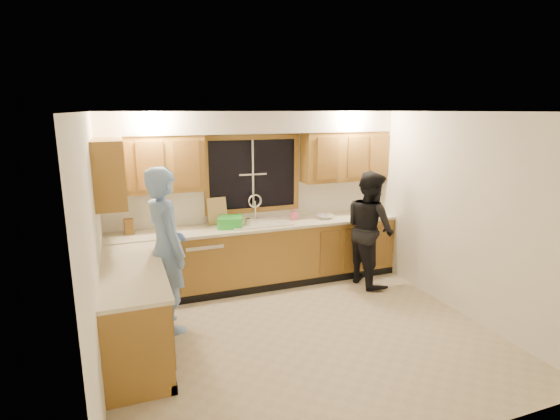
# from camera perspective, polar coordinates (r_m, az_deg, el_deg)

# --- Properties ---
(floor) EXTENTS (4.20, 4.20, 0.00)m
(floor) POSITION_cam_1_polar(r_m,az_deg,el_deg) (5.21, 3.02, -15.96)
(floor) COLOR #BFB193
(floor) RESTS_ON ground
(ceiling) EXTENTS (4.20, 4.20, 0.00)m
(ceiling) POSITION_cam_1_polar(r_m,az_deg,el_deg) (4.56, 3.39, 12.71)
(ceiling) COLOR silver
(wall_back) EXTENTS (4.20, 0.00, 4.20)m
(wall_back) POSITION_cam_1_polar(r_m,az_deg,el_deg) (6.47, -3.57, 1.63)
(wall_back) COLOR white
(wall_back) RESTS_ON ground
(wall_left) EXTENTS (0.00, 3.80, 3.80)m
(wall_left) POSITION_cam_1_polar(r_m,az_deg,el_deg) (4.37, -23.03, -4.98)
(wall_left) COLOR white
(wall_left) RESTS_ON ground
(wall_right) EXTENTS (0.00, 3.80, 3.80)m
(wall_right) POSITION_cam_1_polar(r_m,az_deg,el_deg) (5.88, 22.29, -0.48)
(wall_right) COLOR white
(wall_right) RESTS_ON ground
(base_cabinets_back) EXTENTS (4.20, 0.60, 0.88)m
(base_cabinets_back) POSITION_cam_1_polar(r_m,az_deg,el_deg) (6.41, -2.68, -5.99)
(base_cabinets_back) COLOR olive
(base_cabinets_back) RESTS_ON ground
(base_cabinets_left) EXTENTS (0.60, 1.90, 0.88)m
(base_cabinets_left) POSITION_cam_1_polar(r_m,az_deg,el_deg) (4.98, -18.53, -12.43)
(base_cabinets_left) COLOR olive
(base_cabinets_left) RESTS_ON ground
(countertop_back) EXTENTS (4.20, 0.63, 0.04)m
(countertop_back) POSITION_cam_1_polar(r_m,az_deg,el_deg) (6.26, -2.68, -2.05)
(countertop_back) COLOR #ECE4C6
(countertop_back) RESTS_ON base_cabinets_back
(countertop_left) EXTENTS (0.63, 1.90, 0.04)m
(countertop_left) POSITION_cam_1_polar(r_m,az_deg,el_deg) (4.80, -18.74, -7.44)
(countertop_left) COLOR #ECE4C6
(countertop_left) RESTS_ON base_cabinets_left
(upper_cabinets_left) EXTENTS (1.35, 0.33, 0.75)m
(upper_cabinets_left) POSITION_cam_1_polar(r_m,az_deg,el_deg) (5.96, -16.44, 5.75)
(upper_cabinets_left) COLOR olive
(upper_cabinets_left) RESTS_ON wall_back
(upper_cabinets_right) EXTENTS (1.35, 0.33, 0.75)m
(upper_cabinets_right) POSITION_cam_1_polar(r_m,az_deg,el_deg) (6.79, 8.44, 6.95)
(upper_cabinets_right) COLOR olive
(upper_cabinets_right) RESTS_ON wall_back
(upper_cabinets_return) EXTENTS (0.33, 0.90, 0.75)m
(upper_cabinets_return) POSITION_cam_1_polar(r_m,az_deg,el_deg) (5.34, -21.39, 4.61)
(upper_cabinets_return) COLOR olive
(upper_cabinets_return) RESTS_ON wall_left
(soffit) EXTENTS (4.20, 0.35, 0.30)m
(soffit) POSITION_cam_1_polar(r_m,az_deg,el_deg) (6.18, -3.23, 11.37)
(soffit) COLOR white
(soffit) RESTS_ON wall_back
(window_frame) EXTENTS (1.44, 0.03, 1.14)m
(window_frame) POSITION_cam_1_polar(r_m,az_deg,el_deg) (6.41, -3.59, 4.68)
(window_frame) COLOR black
(window_frame) RESTS_ON wall_back
(sink) EXTENTS (0.86, 0.52, 0.57)m
(sink) POSITION_cam_1_polar(r_m,az_deg,el_deg) (6.29, -2.73, -2.31)
(sink) COLOR white
(sink) RESTS_ON countertop_back
(dishwasher) EXTENTS (0.60, 0.56, 0.82)m
(dishwasher) POSITION_cam_1_polar(r_m,az_deg,el_deg) (6.22, -10.18, -7.08)
(dishwasher) COLOR white
(dishwasher) RESTS_ON floor
(stove) EXTENTS (0.58, 0.75, 0.90)m
(stove) POSITION_cam_1_polar(r_m,az_deg,el_deg) (4.46, -18.22, -15.36)
(stove) COLOR white
(stove) RESTS_ON floor
(man) EXTENTS (0.63, 0.80, 1.92)m
(man) POSITION_cam_1_polar(r_m,az_deg,el_deg) (5.16, -14.63, -5.06)
(man) COLOR #749DDC
(man) RESTS_ON floor
(woman) EXTENTS (0.68, 0.85, 1.68)m
(woman) POSITION_cam_1_polar(r_m,az_deg,el_deg) (6.47, 11.64, -2.36)
(woman) COLOR black
(woman) RESTS_ON floor
(knife_block) EXTENTS (0.13, 0.11, 0.21)m
(knife_block) POSITION_cam_1_polar(r_m,az_deg,el_deg) (6.07, -19.14, -2.05)
(knife_block) COLOR olive
(knife_block) RESTS_ON countertop_back
(cutting_board) EXTENTS (0.30, 0.13, 0.38)m
(cutting_board) POSITION_cam_1_polar(r_m,az_deg,el_deg) (6.29, -8.21, -0.11)
(cutting_board) COLOR tan
(cutting_board) RESTS_ON countertop_back
(dish_crate) EXTENTS (0.41, 0.40, 0.15)m
(dish_crate) POSITION_cam_1_polar(r_m,az_deg,el_deg) (6.10, -6.51, -1.59)
(dish_crate) COLOR green
(dish_crate) RESTS_ON countertop_back
(soap_bottle) EXTENTS (0.10, 0.10, 0.17)m
(soap_bottle) POSITION_cam_1_polar(r_m,az_deg,el_deg) (6.49, 1.87, -0.54)
(soap_bottle) COLOR #F85E8A
(soap_bottle) RESTS_ON countertop_back
(bowl) EXTENTS (0.24, 0.24, 0.06)m
(bowl) POSITION_cam_1_polar(r_m,az_deg,el_deg) (6.61, 5.87, -0.85)
(bowl) COLOR silver
(bowl) RESTS_ON countertop_back
(can_left) EXTENTS (0.06, 0.06, 0.11)m
(can_left) POSITION_cam_1_polar(r_m,az_deg,el_deg) (6.10, -4.26, -1.75)
(can_left) COLOR beige
(can_left) RESTS_ON countertop_back
(can_right) EXTENTS (0.09, 0.09, 0.12)m
(can_right) POSITION_cam_1_polar(r_m,az_deg,el_deg) (6.13, -4.16, -1.63)
(can_right) COLOR beige
(can_right) RESTS_ON countertop_back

